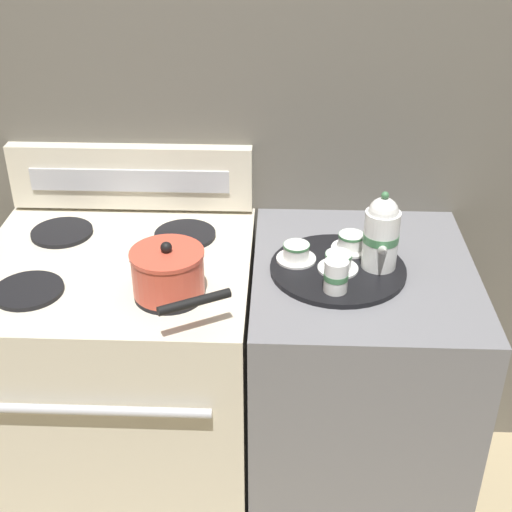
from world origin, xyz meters
name	(u,v)px	position (x,y,z in m)	size (l,w,h in m)	color
ground_plane	(230,498)	(0.00, 0.00, 0.00)	(6.00, 6.00, 0.00)	tan
wall_back	(232,141)	(0.00, 0.36, 1.10)	(6.00, 0.05, 2.20)	#666056
stove	(127,391)	(-0.30, 0.00, 0.45)	(0.73, 0.70, 0.90)	beige
control_panel	(131,177)	(-0.30, 0.31, 1.00)	(0.72, 0.05, 0.19)	beige
side_counter	(353,397)	(0.37, 0.00, 0.45)	(0.59, 0.67, 0.89)	slate
saucepan	(169,272)	(-0.12, -0.16, 0.96)	(0.25, 0.29, 0.14)	#D14C38
serving_tray	(338,269)	(0.30, -0.02, 0.90)	(0.35, 0.35, 0.01)	black
teapot	(381,233)	(0.40, -0.01, 1.00)	(0.09, 0.15, 0.21)	white
teacup_left	(296,252)	(0.19, 0.01, 0.93)	(0.11, 0.11, 0.05)	white
teacup_right	(338,262)	(0.30, -0.03, 0.93)	(0.11, 0.11, 0.05)	white
teacup_front	(351,242)	(0.34, 0.07, 0.93)	(0.11, 0.11, 0.05)	white
creamer_jug	(336,276)	(0.29, -0.13, 0.95)	(0.06, 0.06, 0.08)	white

